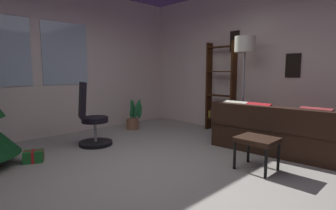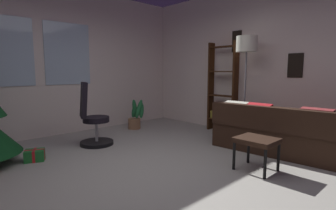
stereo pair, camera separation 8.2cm
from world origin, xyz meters
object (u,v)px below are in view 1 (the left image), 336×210
at_px(couch, 284,133).
at_px(footstool, 257,142).
at_px(floor_lamp, 245,51).
at_px(bookshelf, 220,93).
at_px(office_chair, 91,122).
at_px(potted_plant, 134,116).
at_px(gift_box_green, 34,156).

relative_size(couch, footstool, 3.98).
bearing_deg(footstool, floor_lamp, 35.85).
relative_size(bookshelf, floor_lamp, 0.98).
relative_size(office_chair, potted_plant, 1.64).
height_order(gift_box_green, bookshelf, bookshelf).
bearing_deg(office_chair, potted_plant, 23.39).
bearing_deg(floor_lamp, footstool, -144.15).
height_order(gift_box_green, office_chair, office_chair).
height_order(office_chair, potted_plant, office_chair).
distance_m(footstool, bookshelf, 2.27).
xyz_separation_m(floor_lamp, potted_plant, (-0.90, 2.14, -1.34)).
bearing_deg(bookshelf, footstool, -133.98).
xyz_separation_m(gift_box_green, office_chair, (0.99, 0.17, 0.33)).
relative_size(gift_box_green, floor_lamp, 0.17).
bearing_deg(floor_lamp, office_chair, 145.18).
height_order(footstool, gift_box_green, footstool).
relative_size(footstool, office_chair, 0.44).
xyz_separation_m(footstool, potted_plant, (0.41, 3.08, -0.09)).
bearing_deg(potted_plant, footstool, -97.56).
height_order(office_chair, bookshelf, bookshelf).
bearing_deg(gift_box_green, couch, -36.05).
xyz_separation_m(office_chair, floor_lamp, (2.24, -1.56, 1.20)).
xyz_separation_m(footstool, floor_lamp, (1.30, 0.94, 1.25)).
height_order(bookshelf, potted_plant, bookshelf).
bearing_deg(footstool, office_chair, 110.49).
distance_m(couch, footstool, 1.14).
height_order(couch, floor_lamp, floor_lamp).
xyz_separation_m(footstool, gift_box_green, (-1.92, 2.33, -0.28)).
distance_m(couch, bookshelf, 1.64).
distance_m(gift_box_green, potted_plant, 2.46).
bearing_deg(office_chair, gift_box_green, -170.17).
xyz_separation_m(couch, gift_box_green, (-3.06, 2.22, -0.19)).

